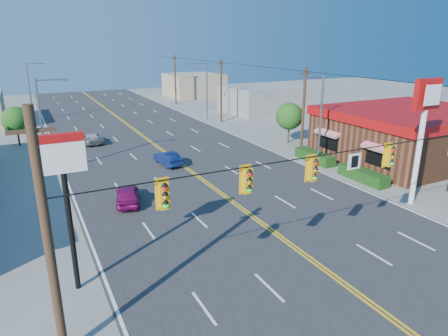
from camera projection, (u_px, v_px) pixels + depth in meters
name	position (u px, v px, depth m)	size (l,w,h in m)	color
ground	(325.00, 271.00, 19.56)	(160.00, 160.00, 0.00)	gray
road	(180.00, 163.00, 36.55)	(20.00, 120.00, 0.06)	#2D2D30
signal_span	(331.00, 177.00, 18.02)	(24.32, 0.34, 9.00)	#47301E
kfc	(407.00, 134.00, 37.58)	(16.30, 12.40, 4.70)	brown
kfc_pylon	(424.00, 117.00, 25.84)	(2.20, 0.36, 8.50)	white
pizza_hut_sign	(65.00, 181.00, 16.65)	(1.90, 0.30, 6.85)	black
streetlight_se	(319.00, 116.00, 34.71)	(2.55, 0.25, 8.00)	gray
streetlight_ne	(206.00, 88.00, 55.11)	(2.55, 0.25, 8.00)	gray
streetlight_sw	(44.00, 122.00, 32.24)	(2.55, 0.25, 8.00)	gray
streetlight_nw	(31.00, 88.00, 54.34)	(2.55, 0.25, 8.00)	gray
utility_pole_near	(303.00, 111.00, 38.81)	(0.28, 0.28, 8.40)	#47301E
utility_pole_mid	(221.00, 91.00, 54.11)	(0.28, 0.28, 8.40)	#47301E
utility_pole_far	(175.00, 80.00, 69.41)	(0.28, 0.28, 8.40)	#47301E
tree_kfc_rear	(289.00, 116.00, 43.16)	(2.94, 2.94, 4.41)	#47301E
tree_west	(16.00, 120.00, 42.02)	(2.80, 2.80, 4.20)	#47301E
bld_east_mid	(266.00, 99.00, 62.39)	(12.00, 10.00, 4.00)	gray
bld_east_far	(194.00, 85.00, 79.74)	(10.00, 10.00, 4.40)	tan
car_magenta	(128.00, 195.00, 27.34)	(1.53, 3.79, 1.29)	#830E54
car_blue	(168.00, 159.00, 35.88)	(1.30, 3.72, 1.23)	navy
car_white	(92.00, 139.00, 43.40)	(1.62, 3.98, 1.16)	silver
car_silver	(91.00, 139.00, 43.38)	(1.92, 4.16, 1.15)	#96969A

